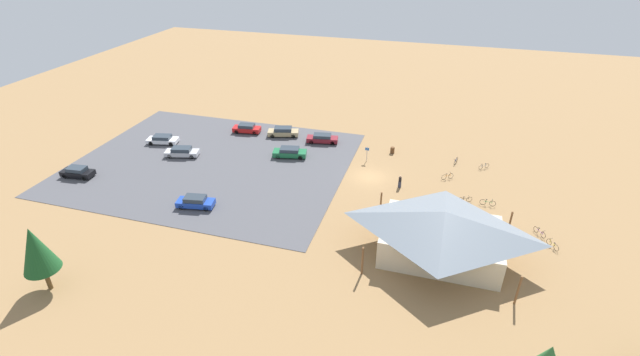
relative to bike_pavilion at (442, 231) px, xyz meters
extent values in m
plane|color=#937047|center=(9.73, -13.76, -2.88)|extent=(160.00, 160.00, 0.00)
cube|color=#4C4C51|center=(31.74, -11.50, -2.86)|extent=(37.47, 30.37, 0.05)
cube|color=beige|center=(0.00, 0.00, -1.31)|extent=(11.50, 7.98, 3.13)
pyramid|color=slate|center=(0.00, 0.00, 1.26)|extent=(14.13, 10.61, 2.01)
cylinder|color=brown|center=(-6.87, -5.11, -1.31)|extent=(0.20, 0.20, 3.13)
cylinder|color=brown|center=(6.87, -5.11, -1.31)|extent=(0.20, 0.20, 3.13)
cylinder|color=brown|center=(-6.87, 5.11, -1.31)|extent=(0.20, 0.20, 3.13)
cylinder|color=brown|center=(6.87, 5.11, -1.31)|extent=(0.20, 0.20, 3.13)
cylinder|color=brown|center=(7.90, -21.71, -2.43)|extent=(0.60, 0.60, 0.90)
cylinder|color=#99999E|center=(11.00, -18.06, -1.78)|extent=(0.08, 0.08, 2.20)
cube|color=#1959B2|center=(11.00, -18.06, -0.98)|extent=(0.56, 0.04, 0.40)
cylinder|color=brown|center=(33.93, 15.12, -1.72)|extent=(0.41, 0.41, 2.32)
cone|color=#194C23|center=(33.93, 15.12, 1.66)|extent=(3.11, 3.11, 4.44)
torus|color=black|center=(-11.52, -3.93, -2.54)|extent=(0.41, 0.59, 0.68)
torus|color=black|center=(-10.95, -4.81, -2.54)|extent=(0.41, 0.59, 0.68)
cylinder|color=yellow|center=(-11.24, -4.37, -2.43)|extent=(0.55, 0.83, 0.04)
cylinder|color=yellow|center=(-11.34, -4.21, -2.36)|extent=(0.04, 0.04, 0.36)
cube|color=black|center=(-11.34, -4.21, -2.18)|extent=(0.18, 0.21, 0.05)
cylinder|color=yellow|center=(-11.01, -4.72, -2.29)|extent=(0.04, 0.04, 0.49)
cylinder|color=black|center=(-11.01, -4.72, -2.05)|extent=(0.42, 0.29, 0.03)
torus|color=black|center=(-1.24, -21.47, -2.52)|extent=(0.23, 0.70, 0.72)
torus|color=black|center=(-0.97, -20.47, -2.52)|extent=(0.23, 0.70, 0.72)
cylinder|color=#2347B7|center=(-1.10, -20.97, -2.40)|extent=(0.29, 0.93, 0.04)
cylinder|color=#2347B7|center=(-1.15, -21.15, -2.33)|extent=(0.04, 0.04, 0.39)
cube|color=black|center=(-1.15, -21.15, -2.14)|extent=(0.13, 0.21, 0.05)
cylinder|color=#2347B7|center=(-1.00, -20.57, -2.31)|extent=(0.04, 0.04, 0.43)
cylinder|color=black|center=(-1.00, -20.57, -2.10)|extent=(0.47, 0.16, 0.03)
torus|color=black|center=(-9.92, -6.78, -2.54)|extent=(0.42, 0.58, 0.68)
torus|color=black|center=(-10.53, -5.90, -2.54)|extent=(0.42, 0.58, 0.68)
cylinder|color=#722D9E|center=(-10.22, -6.34, -2.43)|extent=(0.59, 0.83, 0.04)
cylinder|color=#722D9E|center=(-10.11, -6.50, -2.33)|extent=(0.04, 0.04, 0.42)
cube|color=black|center=(-10.11, -6.50, -2.12)|extent=(0.18, 0.21, 0.05)
cylinder|color=#722D9E|center=(-10.47, -5.99, -2.33)|extent=(0.04, 0.04, 0.43)
cylinder|color=black|center=(-10.47, -5.99, -2.11)|extent=(0.41, 0.30, 0.03)
torus|color=black|center=(-5.26, -20.75, -2.55)|extent=(0.54, 0.46, 0.67)
torus|color=black|center=(-4.43, -20.06, -2.55)|extent=(0.54, 0.46, 0.67)
cylinder|color=#B7B7BC|center=(-4.84, -20.41, -2.44)|extent=(0.79, 0.66, 0.04)
cylinder|color=#B7B7BC|center=(-4.99, -20.53, -2.35)|extent=(0.04, 0.04, 0.40)
cube|color=black|center=(-4.99, -20.53, -2.14)|extent=(0.21, 0.19, 0.05)
cylinder|color=#B7B7BC|center=(-4.51, -20.13, -2.31)|extent=(0.04, 0.04, 0.46)
cylinder|color=black|center=(-4.51, -20.13, -2.08)|extent=(0.33, 0.39, 0.03)
torus|color=black|center=(-4.50, -10.90, -2.51)|extent=(0.73, 0.06, 0.73)
torus|color=black|center=(-5.59, -10.86, -2.51)|extent=(0.73, 0.06, 0.73)
cylinder|color=#1E7F38|center=(-5.04, -10.88, -2.39)|extent=(1.01, 0.07, 0.04)
cylinder|color=#1E7F38|center=(-4.85, -10.89, -2.30)|extent=(0.04, 0.04, 0.43)
cube|color=black|center=(-4.85, -10.89, -2.08)|extent=(0.20, 0.09, 0.05)
cylinder|color=#1E7F38|center=(-5.48, -10.87, -2.25)|extent=(0.04, 0.04, 0.52)
cylinder|color=black|center=(-5.48, -10.87, -1.99)|extent=(0.05, 0.48, 0.03)
torus|color=black|center=(0.25, -15.75, -2.51)|extent=(0.64, 0.45, 0.75)
torus|color=black|center=(-0.59, -16.33, -2.51)|extent=(0.64, 0.45, 0.75)
cylinder|color=orange|center=(-0.17, -16.04, -2.38)|extent=(0.80, 0.56, 0.04)
cylinder|color=orange|center=(-0.02, -15.94, -2.29)|extent=(0.04, 0.04, 0.43)
cube|color=black|center=(-0.02, -15.94, -2.07)|extent=(0.21, 0.18, 0.05)
cylinder|color=orange|center=(-0.51, -16.27, -2.25)|extent=(0.04, 0.04, 0.51)
cylinder|color=black|center=(-0.51, -16.27, -2.00)|extent=(0.30, 0.42, 0.03)
torus|color=black|center=(-1.98, -10.69, -2.54)|extent=(0.65, 0.30, 0.69)
torus|color=black|center=(-2.95, -11.09, -2.54)|extent=(0.65, 0.30, 0.69)
cylinder|color=black|center=(-2.46, -10.89, -2.42)|extent=(0.90, 0.39, 0.04)
cylinder|color=black|center=(-2.29, -10.82, -2.35)|extent=(0.04, 0.04, 0.38)
cube|color=black|center=(-2.29, -10.82, -2.16)|extent=(0.22, 0.15, 0.05)
cylinder|color=black|center=(-2.85, -11.05, -2.33)|extent=(0.04, 0.04, 0.41)
cylinder|color=black|center=(-2.85, -11.05, -2.13)|extent=(0.21, 0.46, 0.03)
cube|color=#BCBCC1|center=(36.79, -12.07, -2.31)|extent=(5.01, 2.89, 0.61)
cube|color=#2D3842|center=(36.79, -12.07, -1.74)|extent=(2.95, 2.17, 0.54)
cylinder|color=black|center=(38.16, -10.91, -2.51)|extent=(0.67, 0.37, 0.64)
cylinder|color=black|center=(38.54, -12.44, -2.51)|extent=(0.67, 0.37, 0.64)
cylinder|color=black|center=(35.04, -11.70, -2.51)|extent=(0.67, 0.37, 0.64)
cylinder|color=black|center=(35.43, -13.22, -2.51)|extent=(0.67, 0.37, 0.64)
cube|color=#1E6B3D|center=(21.85, -16.24, -2.27)|extent=(5.03, 2.80, 0.69)
cube|color=#2D3842|center=(21.85, -16.24, -1.68)|extent=(2.94, 2.15, 0.50)
cylinder|color=black|center=(23.26, -15.10, -2.51)|extent=(0.67, 0.35, 0.64)
cylinder|color=black|center=(23.60, -16.72, -2.51)|extent=(0.67, 0.35, 0.64)
cylinder|color=black|center=(20.10, -15.76, -2.51)|extent=(0.67, 0.35, 0.64)
cylinder|color=black|center=(20.44, -17.38, -2.51)|extent=(0.67, 0.35, 0.64)
cube|color=maroon|center=(18.71, -22.18, -2.28)|extent=(4.96, 2.54, 0.66)
cube|color=#2D3842|center=(18.71, -22.18, -1.72)|extent=(2.87, 1.97, 0.47)
cylinder|color=black|center=(20.15, -21.15, -2.51)|extent=(0.67, 0.33, 0.64)
cylinder|color=black|center=(20.42, -22.63, -2.51)|extent=(0.67, 0.33, 0.64)
cylinder|color=black|center=(16.99, -21.73, -2.51)|extent=(0.67, 0.33, 0.64)
cylinder|color=black|center=(17.26, -23.21, -2.51)|extent=(0.67, 0.33, 0.64)
cube|color=tan|center=(25.30, -22.81, -2.27)|extent=(5.07, 2.98, 0.68)
cube|color=#2D3842|center=(25.30, -22.81, -1.65)|extent=(2.99, 2.23, 0.56)
cylinder|color=black|center=(26.65, -21.62, -2.51)|extent=(0.68, 0.38, 0.64)
cylinder|color=black|center=(27.07, -23.16, -2.51)|extent=(0.68, 0.38, 0.64)
cylinder|color=black|center=(23.53, -22.45, -2.51)|extent=(0.68, 0.38, 0.64)
cylinder|color=black|center=(23.94, -24.00, -2.51)|extent=(0.68, 0.38, 0.64)
cube|color=black|center=(46.75, -2.84, -2.28)|extent=(4.36, 2.09, 0.66)
cube|color=#2D3842|center=(46.75, -2.84, -1.70)|extent=(2.49, 1.71, 0.51)
cylinder|color=black|center=(48.11, -1.97, -2.51)|extent=(0.66, 0.28, 0.64)
cylinder|color=black|center=(48.25, -3.44, -2.51)|extent=(0.66, 0.28, 0.64)
cylinder|color=black|center=(45.26, -2.23, -2.51)|extent=(0.66, 0.28, 0.64)
cylinder|color=black|center=(45.39, -3.71, -2.51)|extent=(0.66, 0.28, 0.64)
cube|color=white|center=(41.95, -15.05, -2.33)|extent=(4.85, 2.76, 0.57)
cube|color=#2D3842|center=(41.95, -15.05, -1.79)|extent=(2.84, 2.13, 0.51)
cylinder|color=black|center=(43.30, -13.93, -2.51)|extent=(0.67, 0.35, 0.64)
cylinder|color=black|center=(43.63, -15.53, -2.51)|extent=(0.67, 0.35, 0.64)
cylinder|color=black|center=(40.26, -14.57, -2.51)|extent=(0.67, 0.35, 0.64)
cylinder|color=black|center=(40.60, -16.17, -2.51)|extent=(0.67, 0.35, 0.64)
cube|color=red|center=(31.37, -22.44, -2.27)|extent=(4.55, 2.30, 0.68)
cube|color=#2D3842|center=(31.37, -22.44, -1.68)|extent=(2.62, 1.84, 0.49)
cylinder|color=black|center=(32.74, -21.49, -2.51)|extent=(0.66, 0.30, 0.64)
cylinder|color=black|center=(32.94, -22.98, -2.51)|extent=(0.66, 0.30, 0.64)
cylinder|color=black|center=(29.81, -21.89, -2.51)|extent=(0.66, 0.30, 0.64)
cylinder|color=black|center=(30.01, -23.38, -2.51)|extent=(0.66, 0.30, 0.64)
cube|color=#1E42B2|center=(28.05, -0.75, -2.29)|extent=(4.60, 2.44, 0.65)
cube|color=#2D3842|center=(28.05, -0.75, -1.69)|extent=(2.67, 1.91, 0.54)
cylinder|color=black|center=(29.39, 0.24, -2.51)|extent=(0.67, 0.33, 0.64)
cylinder|color=black|center=(29.64, -1.23, -2.51)|extent=(0.67, 0.33, 0.64)
cylinder|color=black|center=(26.46, -0.27, -2.51)|extent=(0.67, 0.33, 0.64)
cylinder|color=black|center=(26.72, -1.74, -2.51)|extent=(0.67, 0.33, 0.64)
cube|color=#2D3347|center=(5.57, -12.13, -2.46)|extent=(0.40, 0.39, 0.85)
cylinder|color=black|center=(5.57, -12.13, -1.73)|extent=(0.36, 0.36, 0.61)
sphere|color=tan|center=(5.57, -12.13, -1.30)|extent=(0.24, 0.24, 0.24)
camera|label=1|loc=(1.47, 37.62, 26.27)|focal=25.10mm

